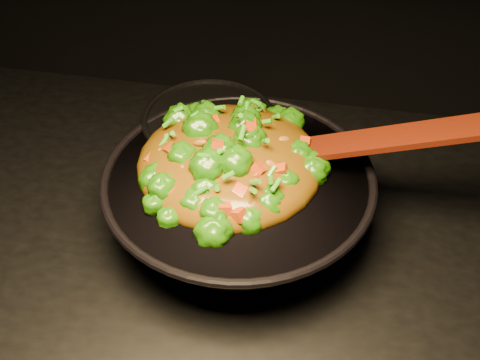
# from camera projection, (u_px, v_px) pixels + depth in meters

# --- Properties ---
(wok) EXTENTS (0.46, 0.46, 0.10)m
(wok) POSITION_uv_depth(u_px,v_px,m) (239.00, 203.00, 0.84)
(wok) COLOR black
(wok) RESTS_ON stovetop
(stir_fry) EXTENTS (0.26, 0.26, 0.09)m
(stir_fry) POSITION_uv_depth(u_px,v_px,m) (229.00, 141.00, 0.79)
(stir_fry) COLOR #1F5B06
(stir_fry) RESTS_ON wok
(spatula) EXTENTS (0.30, 0.07, 0.13)m
(spatula) POSITION_uv_depth(u_px,v_px,m) (367.00, 142.00, 0.78)
(spatula) COLOR #3B1308
(spatula) RESTS_ON wok
(back_pot) EXTENTS (0.25, 0.25, 0.11)m
(back_pot) POSITION_uv_depth(u_px,v_px,m) (210.00, 144.00, 0.93)
(back_pot) COLOR black
(back_pot) RESTS_ON stovetop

